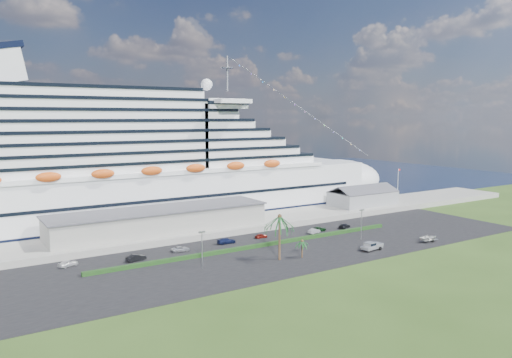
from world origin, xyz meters
TOP-DOWN VIEW (x-y plane):
  - ground at (0.00, 0.00)m, footprint 420.00×420.00m
  - asphalt_lot at (0.00, 11.00)m, footprint 140.00×38.00m
  - wharf at (0.00, 40.00)m, footprint 240.00×20.00m
  - water at (0.00, 130.00)m, footprint 420.00×160.00m
  - cruise_ship at (-21.53, 64.00)m, footprint 191.00×38.00m
  - terminal_building at (-25.00, 40.00)m, footprint 61.00×15.00m
  - port_shed at (52.00, 40.00)m, footprint 24.00×12.31m
  - flagpole at (70.04, 40.00)m, footprint 1.08×0.16m
  - hedge at (-8.00, 16.00)m, footprint 88.00×1.10m
  - lamp_post_left at (-28.00, 8.00)m, footprint 1.60×0.35m
  - lamp_post_right at (20.00, 8.00)m, footprint 1.60×0.35m
  - palm_tall at (-10.00, 4.00)m, footprint 8.82×8.82m
  - palm_short at (-4.50, 2.50)m, footprint 3.53×3.53m
  - parked_car_0 at (-52.79, 24.97)m, footprint 4.74×3.14m
  - parked_car_1 at (-38.57, 21.02)m, footprint 4.98×2.65m
  - parked_car_2 at (-26.54, 22.97)m, footprint 4.67×2.42m
  - parked_car_3 at (-13.14, 23.79)m, footprint 5.21×2.37m
  - parked_car_4 at (-2.18, 23.87)m, footprint 3.63×1.60m
  - parked_car_5 at (13.64, 20.32)m, footprint 4.45×2.41m
  - parked_car_6 at (16.37, 21.69)m, footprint 4.90×2.36m
  - parked_car_7 at (25.58, 20.78)m, footprint 5.14×3.50m
  - pickup_truck at (14.28, -1.64)m, footprint 6.21×2.81m
  - boat_trailer at (33.34, -3.77)m, footprint 6.16×4.34m

SIDE VIEW (x-z plane):
  - ground at x=0.00m, z-range 0.00..0.00m
  - water at x=0.00m, z-range 0.00..0.02m
  - asphalt_lot at x=0.00m, z-range 0.00..0.12m
  - hedge at x=-8.00m, z-range 0.12..1.02m
  - parked_car_4 at x=-2.18m, z-range 0.12..1.34m
  - parked_car_2 at x=-26.54m, z-range 0.12..1.38m
  - parked_car_6 at x=16.37m, z-range 0.12..1.47m
  - parked_car_7 at x=25.58m, z-range 0.12..1.50m
  - parked_car_5 at x=13.64m, z-range 0.12..1.51m
  - parked_car_3 at x=-13.14m, z-range 0.12..1.60m
  - parked_car_0 at x=-52.79m, z-range 0.12..1.62m
  - parked_car_1 at x=-38.57m, z-range 0.12..1.68m
  - wharf at x=0.00m, z-range 0.00..1.80m
  - boat_trailer at x=33.34m, z-range 0.40..2.13m
  - pickup_truck at x=14.28m, z-range 0.22..2.35m
  - palm_short at x=-4.50m, z-range 1.38..5.95m
  - port_shed at x=52.00m, z-range 0.71..8.08m
  - terminal_building at x=-25.00m, z-range 1.86..8.16m
  - lamp_post_left at x=-28.00m, z-range 1.21..9.48m
  - lamp_post_right at x=20.00m, z-range 1.21..9.48m
  - flagpole at x=70.04m, z-range 2.27..14.27m
  - palm_tall at x=-10.00m, z-range 3.64..14.77m
  - cruise_ship at x=-21.53m, z-range -10.31..43.69m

